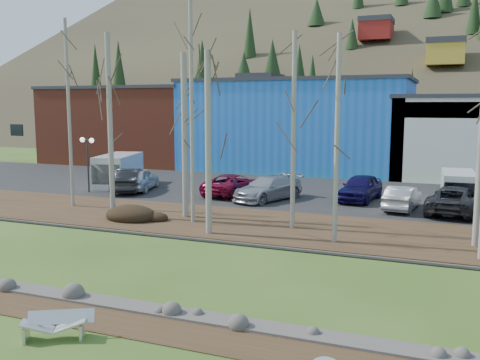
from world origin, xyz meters
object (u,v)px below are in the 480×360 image
at_px(street_lamp, 87,149).
at_px(van_grey, 118,170).
at_px(bench_damaged, 56,325).
at_px(car_2, 233,184).
at_px(seagull, 48,320).
at_px(car_1, 129,180).
at_px(car_4, 360,188).
at_px(car_5, 402,198).
at_px(car_6, 455,200).
at_px(van_white, 458,188).
at_px(car_0, 139,179).
at_px(car_3, 268,188).

bearing_deg(street_lamp, van_grey, 106.17).
height_order(bench_damaged, car_2, car_2).
height_order(seagull, car_1, car_1).
distance_m(seagull, car_4, 22.50).
xyz_separation_m(bench_damaged, van_grey, (-13.18, 22.00, 0.89)).
bearing_deg(seagull, van_grey, 105.80).
height_order(car_1, car_5, car_1).
bearing_deg(van_grey, car_2, -18.32).
bearing_deg(car_6, street_lamp, 10.58).
bearing_deg(bench_damaged, car_1, 89.35).
xyz_separation_m(car_1, car_6, (20.59, 0.24, -0.04)).
bearing_deg(car_4, car_6, -13.78).
relative_size(seagull, car_1, 0.09).
bearing_deg(car_1, car_5, 158.66).
distance_m(car_1, car_5, 17.86).
relative_size(bench_damaged, street_lamp, 0.46).
xyz_separation_m(car_5, van_grey, (-20.04, 1.60, 0.45)).
bearing_deg(van_white, car_6, -96.13).
bearing_deg(car_4, street_lamp, -161.26).
height_order(bench_damaged, van_white, van_white).
bearing_deg(bench_damaged, car_0, 87.77).
distance_m(car_4, van_grey, 17.38).
distance_m(car_1, car_6, 20.59).
bearing_deg(van_white, van_grey, -178.87).
bearing_deg(car_5, car_4, -31.70).
bearing_deg(car_5, car_3, 5.40).
bearing_deg(seagull, car_2, 84.25).
bearing_deg(car_2, van_white, -162.61).
bearing_deg(bench_damaged, van_white, 38.18).
bearing_deg(car_6, car_5, 6.53).
bearing_deg(car_4, car_0, -166.32).
bearing_deg(van_grey, street_lamp, -108.31).
relative_size(street_lamp, car_5, 0.89).
bearing_deg(car_1, car_0, -142.26).
relative_size(bench_damaged, car_4, 0.36).
height_order(bench_damaged, seagull, bench_damaged).
distance_m(seagull, car_0, 22.57).
bearing_deg(bench_damaged, car_3, 63.92).
bearing_deg(car_3, van_white, 37.82).
xyz_separation_m(car_4, car_6, (5.40, -2.07, -0.05)).
height_order(car_0, car_1, car_0).
relative_size(car_2, car_6, 0.92).
bearing_deg(van_grey, seagull, -74.62).
distance_m(car_2, car_5, 10.78).
relative_size(car_5, van_white, 0.94).
xyz_separation_m(car_0, car_2, (6.75, 0.62, -0.10)).
height_order(car_4, car_5, car_4).
xyz_separation_m(street_lamp, car_6, (22.96, 1.49, -2.15)).
height_order(car_0, van_white, van_white).
distance_m(car_3, van_white, 11.35).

